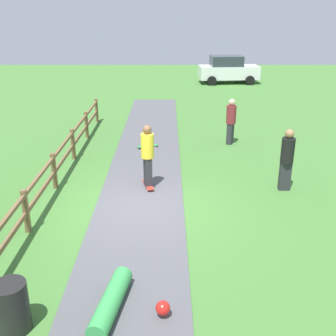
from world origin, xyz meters
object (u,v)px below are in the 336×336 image
at_px(trash_bin, 12,307).
at_px(skater_fallen, 115,302).
at_px(skater_riding, 148,153).
at_px(parked_car_white, 228,70).
at_px(bystander_maroon, 231,119).
at_px(skateboard_loose, 148,146).
at_px(bystander_black, 287,157).

distance_m(trash_bin, skater_fallen, 1.71).
relative_size(skater_riding, parked_car_white, 0.45).
height_order(skater_riding, bystander_maroon, skater_riding).
height_order(trash_bin, skater_riding, skater_riding).
bearing_deg(skateboard_loose, skater_riding, -87.21).
bearing_deg(skater_riding, skater_fallen, -93.60).
height_order(skater_riding, skateboard_loose, skater_riding).
height_order(skater_fallen, skateboard_loose, skater_fallen).
relative_size(trash_bin, skateboard_loose, 1.10).
distance_m(bystander_maroon, parked_car_white, 14.34).
bearing_deg(skater_fallen, trash_bin, -165.65).
height_order(bystander_maroon, bystander_black, bystander_black).
relative_size(skater_fallen, bystander_black, 0.89).
height_order(skater_fallen, bystander_maroon, bystander_maroon).
xyz_separation_m(trash_bin, skater_fallen, (1.63, 0.42, -0.25)).
xyz_separation_m(skater_fallen, parked_car_white, (5.23, 23.89, 0.76)).
relative_size(trash_bin, bystander_black, 0.48).
distance_m(skater_riding, bystander_maroon, 5.25).
relative_size(skater_riding, skateboard_loose, 2.35).
xyz_separation_m(skateboard_loose, parked_car_white, (5.08, 14.76, 0.87)).
xyz_separation_m(trash_bin, parked_car_white, (6.87, 24.31, 0.51)).
xyz_separation_m(skateboard_loose, bystander_black, (4.22, -3.87, 0.95)).
bearing_deg(skateboard_loose, skater_fallen, -91.00).
relative_size(skater_riding, bystander_black, 1.03).
bearing_deg(parked_car_white, skateboard_loose, -108.98).
bearing_deg(trash_bin, bystander_black, 43.35).
xyz_separation_m(bystander_black, parked_car_white, (0.85, 18.62, -0.08)).
relative_size(trash_bin, bystander_maroon, 0.50).
height_order(skateboard_loose, bystander_black, bystander_black).
distance_m(bystander_maroon, bystander_black, 4.52).
relative_size(skater_fallen, skateboard_loose, 2.04).
bearing_deg(skateboard_loose, bystander_maroon, 9.43).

